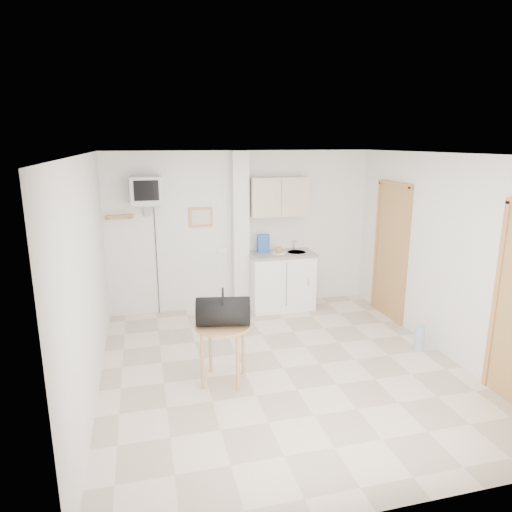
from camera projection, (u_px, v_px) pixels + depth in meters
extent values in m
plane|color=beige|center=(283.00, 368.00, 5.44)|extent=(4.50, 4.50, 0.00)
cube|color=white|center=(242.00, 231.00, 7.25)|extent=(4.20, 0.04, 2.50)
cube|color=white|center=(388.00, 356.00, 3.02)|extent=(4.20, 0.04, 2.50)
cube|color=white|center=(88.00, 281.00, 4.64)|extent=(0.04, 4.50, 2.50)
cube|color=white|center=(447.00, 256.00, 5.64)|extent=(0.04, 4.50, 2.50)
cube|color=white|center=(287.00, 154.00, 4.83)|extent=(4.20, 4.50, 0.04)
cube|color=white|center=(240.00, 232.00, 7.14)|extent=(0.25, 0.22, 2.50)
cube|color=#CE7D53|center=(201.00, 217.00, 7.02)|extent=(0.36, 0.03, 0.30)
cube|color=silver|center=(201.00, 217.00, 7.00)|extent=(0.28, 0.01, 0.22)
cube|color=#B18549|center=(120.00, 217.00, 6.71)|extent=(0.40, 0.05, 0.06)
cube|color=white|center=(223.00, 250.00, 7.24)|extent=(0.15, 0.02, 0.08)
cylinder|color=#B18549|center=(109.00, 219.00, 6.62)|extent=(0.02, 0.08, 0.02)
cylinder|color=#B18549|center=(130.00, 218.00, 6.69)|extent=(0.02, 0.08, 0.02)
cube|color=#AC7041|center=(391.00, 253.00, 6.87)|extent=(0.04, 0.75, 2.00)
cube|color=olive|center=(390.00, 253.00, 6.87)|extent=(0.06, 0.87, 2.06)
cube|color=white|center=(281.00, 282.00, 7.33)|extent=(1.00, 0.55, 0.88)
cube|color=#A19488|center=(282.00, 254.00, 7.22)|extent=(1.03, 0.58, 0.04)
cylinder|color=#B7B7BA|center=(296.00, 253.00, 7.28)|extent=(0.30, 0.30, 0.05)
cylinder|color=#B7B7BA|center=(294.00, 245.00, 7.38)|extent=(0.02, 0.02, 0.16)
cylinder|color=#B7B7BA|center=(295.00, 241.00, 7.31)|extent=(0.02, 0.13, 0.02)
cube|color=beige|center=(278.00, 196.00, 7.10)|extent=(0.90, 0.32, 0.60)
cube|color=#2254AA|center=(263.00, 244.00, 7.20)|extent=(0.19, 0.07, 0.29)
cylinder|color=white|center=(279.00, 253.00, 7.18)|extent=(0.22, 0.22, 0.01)
sphere|color=tan|center=(279.00, 250.00, 7.17)|extent=(0.11, 0.11, 0.11)
cube|color=slate|center=(147.00, 205.00, 6.64)|extent=(0.36, 0.32, 0.02)
cube|color=slate|center=(147.00, 209.00, 6.78)|extent=(0.10, 0.06, 0.20)
cube|color=#B9B9BC|center=(146.00, 190.00, 6.52)|extent=(0.44, 0.42, 0.40)
cube|color=black|center=(146.00, 191.00, 6.31)|extent=(0.34, 0.02, 0.28)
cylinder|color=black|center=(157.00, 260.00, 7.01)|extent=(0.01, 0.01, 1.73)
cylinder|color=#B18549|center=(223.00, 325.00, 4.99)|extent=(0.62, 0.62, 0.03)
cylinder|color=#B18549|center=(243.00, 348.00, 5.24)|extent=(0.04, 0.04, 0.66)
cylinder|color=#B18549|center=(210.00, 346.00, 5.28)|extent=(0.04, 0.04, 0.66)
cylinder|color=#B18549|center=(202.00, 361.00, 4.91)|extent=(0.04, 0.04, 0.66)
cylinder|color=#B18549|center=(238.00, 363.00, 4.87)|extent=(0.04, 0.04, 0.66)
cylinder|color=black|center=(223.00, 312.00, 4.91)|extent=(0.62, 0.42, 0.32)
torus|color=black|center=(223.00, 299.00, 4.87)|extent=(0.07, 0.24, 0.24)
cylinder|color=#92B5C6|center=(420.00, 338.00, 5.90)|extent=(0.12, 0.12, 0.32)
cylinder|color=#92B5C6|center=(421.00, 325.00, 5.85)|extent=(0.04, 0.04, 0.04)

